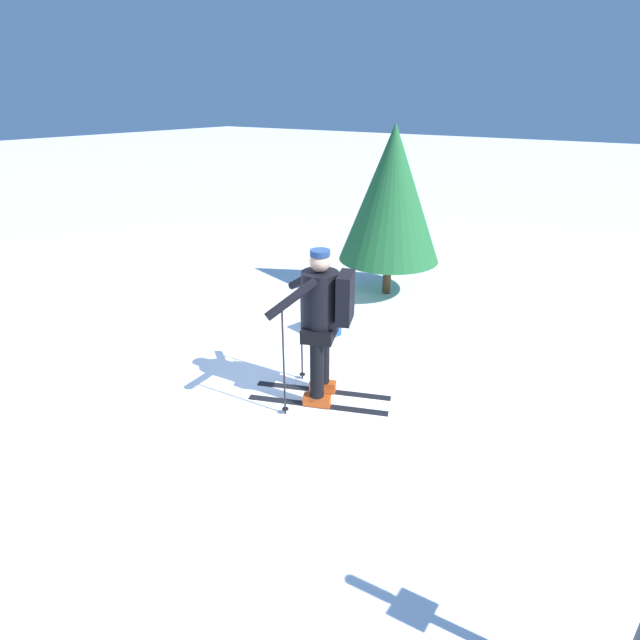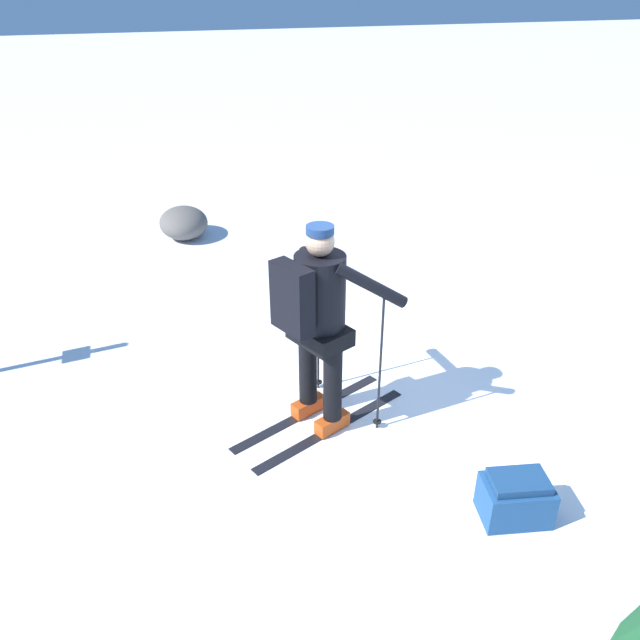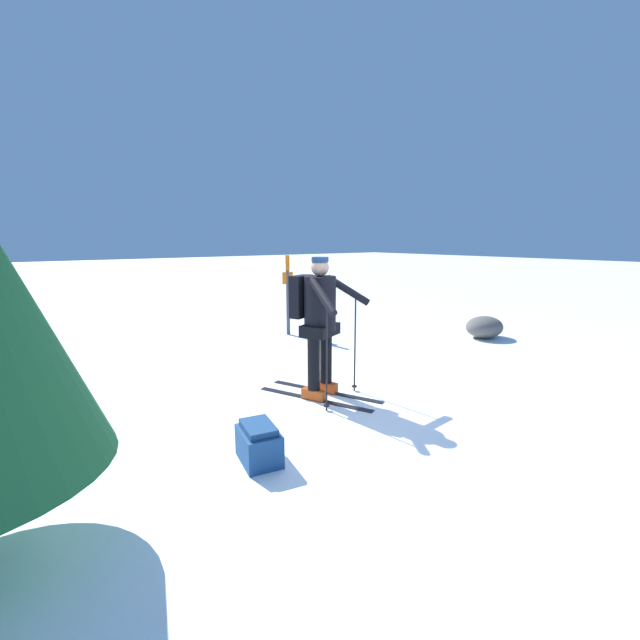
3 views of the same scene
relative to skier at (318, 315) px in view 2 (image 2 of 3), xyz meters
name	(u,v)px [view 2 (image 2 of 3)]	position (x,y,z in m)	size (l,w,h in m)	color
ground_plane	(401,406)	(-0.02, -0.75, -1.02)	(80.00, 80.00, 0.00)	white
skier	(318,315)	(0.00, 0.00, 0.00)	(1.11, 1.60, 1.73)	black
dropped_backpack	(516,498)	(-1.40, -0.96, -0.85)	(0.40, 0.51, 0.35)	navy
rock_boulder	(184,223)	(4.55, 0.51, -0.80)	(0.78, 0.67, 0.43)	#5B5651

